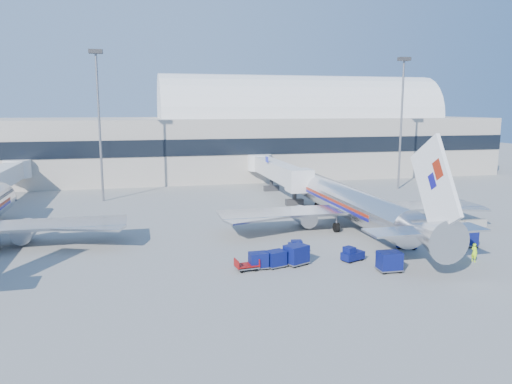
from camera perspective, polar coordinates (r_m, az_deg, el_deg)
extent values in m
plane|color=gray|center=(52.86, 3.15, -5.97)|extent=(260.00, 260.00, 0.00)
cube|color=#B2AA9E|center=(105.62, -19.07, 4.67)|extent=(170.00, 28.00, 12.00)
cube|color=black|center=(91.71, -19.93, 4.57)|extent=(170.00, 0.40, 3.00)
cylinder|color=white|center=(110.36, 4.93, 8.47)|extent=(60.00, 18.00, 18.00)
cylinder|color=silver|center=(61.10, 10.59, -1.19)|extent=(3.80, 28.00, 3.80)
sphere|color=silver|center=(73.91, 6.20, 0.79)|extent=(3.72, 3.72, 3.72)
cone|color=silver|center=(46.37, 19.14, -4.51)|extent=(3.80, 6.00, 3.80)
cube|color=#981D0B|center=(61.95, 10.22, -0.79)|extent=(3.85, 20.16, 0.32)
cube|color=navy|center=(62.02, 10.21, -1.13)|extent=(3.85, 20.16, 0.32)
cube|color=white|center=(45.12, 19.79, 0.77)|extent=(0.35, 7.79, 8.74)
cube|color=silver|center=(46.74, 18.83, -4.14)|extent=(11.00, 3.00, 0.18)
cube|color=silver|center=(60.32, 10.96, -1.92)|extent=(32.00, 5.00, 0.28)
cylinder|color=#B7B7BC|center=(59.88, 5.53, -2.80)|extent=(2.10, 3.80, 2.10)
cylinder|color=#B7B7BC|center=(64.23, 14.86, -2.23)|extent=(2.10, 3.80, 2.10)
cylinder|color=black|center=(71.56, 6.97, -1.51)|extent=(0.40, 0.90, 0.90)
sphere|color=silver|center=(71.85, -27.23, -0.49)|extent=(3.72, 3.72, 3.72)
cylinder|color=#B7B7BC|center=(58.00, -24.94, -4.09)|extent=(2.10, 3.80, 2.10)
cube|color=silver|center=(82.48, 2.32, 2.53)|extent=(2.70, 24.00, 2.70)
cube|color=silver|center=(70.92, 4.99, 1.33)|extent=(3.40, 3.20, 3.20)
cylinder|color=silver|center=(93.52, 0.42, 3.38)|extent=(4.40, 4.40, 3.00)
cube|color=#2D2D30|center=(73.33, 4.42, -0.13)|extent=(0.50, 0.50, 3.00)
cube|color=#2D2D30|center=(73.57, 4.41, -1.16)|extent=(2.60, 1.00, 0.90)
cube|color=#2D2D30|center=(85.64, 1.77, 1.31)|extent=(0.50, 0.50, 3.00)
cube|color=#2D2D30|center=(85.85, 1.77, 0.42)|extent=(2.60, 1.00, 0.90)
cube|color=#1C259C|center=(81.86, 1.25, 3.75)|extent=(0.12, 1.40, 0.90)
cylinder|color=silver|center=(93.00, -25.62, 2.40)|extent=(4.40, 4.40, 3.00)
cube|color=#2D2D30|center=(85.06, -26.70, 0.22)|extent=(0.50, 0.50, 3.00)
cube|color=#2D2D30|center=(85.27, -26.63, -0.67)|extent=(2.60, 1.00, 0.90)
cylinder|color=slate|center=(79.03, -17.44, 6.88)|extent=(0.36, 0.36, 22.00)
cube|color=#2D2D30|center=(79.38, -17.86, 15.05)|extent=(2.00, 1.20, 0.60)
cylinder|color=slate|center=(90.57, 16.24, 7.24)|extent=(0.36, 0.36, 22.00)
cube|color=#2D2D30|center=(90.87, 16.59, 14.37)|extent=(2.00, 1.20, 0.60)
cube|color=#9E9E96|center=(61.88, 18.84, -3.73)|extent=(3.00, 0.55, 0.90)
cube|color=#9E9E96|center=(63.68, 21.36, -3.51)|extent=(3.00, 0.55, 0.90)
cube|color=#9E9E96|center=(65.60, 23.73, -3.29)|extent=(3.00, 0.55, 0.90)
cube|color=#0A114D|center=(47.95, 10.99, -7.13)|extent=(2.42, 1.81, 0.71)
cube|color=#0A114D|center=(47.46, 10.62, -6.58)|extent=(1.14, 1.19, 0.66)
cylinder|color=black|center=(48.83, 11.25, -7.15)|extent=(0.57, 0.39, 0.53)
cube|color=#0A114D|center=(53.34, 16.80, -5.69)|extent=(2.27, 1.80, 0.66)
cube|color=#0A114D|center=(53.17, 16.35, -5.13)|extent=(1.10, 1.14, 0.62)
cylinder|color=black|center=(53.84, 17.51, -5.85)|extent=(0.53, 0.39, 0.49)
cube|color=#0A114D|center=(49.29, 4.55, -6.47)|extent=(1.45, 2.46, 0.76)
cube|color=#0A114D|center=(48.65, 4.67, -5.95)|extent=(1.12, 1.03, 0.71)
cylinder|color=black|center=(50.05, 3.86, -6.54)|extent=(0.29, 0.59, 0.57)
cube|color=#0A114D|center=(45.93, 4.62, -7.05)|extent=(2.45, 2.24, 1.60)
cube|color=slate|center=(46.16, 4.61, -8.01)|extent=(2.57, 2.33, 0.11)
cylinder|color=black|center=(47.09, 4.80, -7.68)|extent=(0.47, 0.35, 0.44)
cube|color=#0A114D|center=(45.18, 2.28, -7.55)|extent=(1.95, 1.71, 1.32)
cube|color=slate|center=(45.38, 2.27, -8.35)|extent=(2.05, 1.78, 0.09)
cylinder|color=black|center=(46.12, 2.59, -8.08)|extent=(0.39, 0.25, 0.36)
cube|color=#0A114D|center=(44.73, 0.28, -7.74)|extent=(1.64, 1.30, 1.30)
cube|color=slate|center=(44.93, 0.28, -8.54)|extent=(1.73, 1.34, 0.09)
cylinder|color=black|center=(45.54, 0.88, -8.31)|extent=(0.36, 0.15, 0.36)
cube|color=#0A114D|center=(45.48, 15.00, -7.56)|extent=(1.98, 1.56, 1.55)
cube|color=slate|center=(45.71, 14.96, -8.50)|extent=(2.08, 1.62, 0.11)
cylinder|color=black|center=(46.55, 15.47, -8.22)|extent=(0.43, 0.18, 0.43)
cube|color=#0A114D|center=(56.06, 22.92, -4.71)|extent=(2.35, 2.05, 1.60)
cube|color=slate|center=(56.26, 22.87, -5.51)|extent=(2.47, 2.14, 0.11)
cylinder|color=black|center=(57.08, 23.40, -5.36)|extent=(0.47, 0.30, 0.44)
cube|color=slate|center=(44.47, -1.05, -8.57)|extent=(2.16, 1.60, 0.11)
cube|color=maroon|center=(44.41, -1.05, -8.34)|extent=(2.16, 1.64, 0.07)
cylinder|color=black|center=(45.16, -0.48, -8.46)|extent=(0.38, 0.19, 0.37)
imported|color=#A9EF19|center=(50.99, 23.67, -6.33)|extent=(0.54, 0.72, 1.79)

